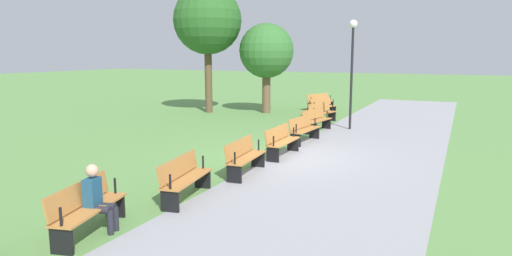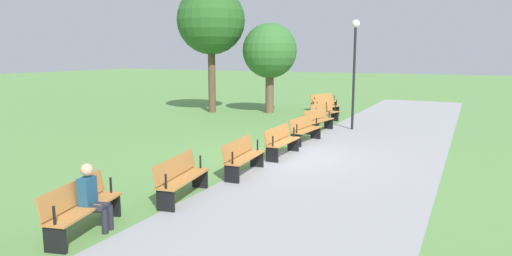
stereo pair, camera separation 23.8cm
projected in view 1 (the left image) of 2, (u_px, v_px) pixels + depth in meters
The scene contains 15 objects.
ground_plane at pixel (283, 156), 13.53m from camera, with size 120.00×120.00×0.00m, color #5B8C47.
path_paving at pixel (352, 163), 12.66m from camera, with size 37.51×4.77×0.01m, color #939399.
bench_0 at pixel (320, 101), 24.54m from camera, with size 1.81×1.12×0.89m.
bench_1 at pixel (322, 106), 22.26m from camera, with size 1.83×1.00×0.89m.
bench_2 at pixel (322, 112), 20.00m from camera, with size 1.83×0.88×0.89m.
bench_3 at pixel (316, 120), 17.77m from camera, with size 1.82×0.75×0.89m.
bench_4 at pixel (304, 129), 15.59m from camera, with size 1.80×0.61×0.89m.
bench_5 at pixel (281, 141), 13.48m from camera, with size 1.77×0.47×0.89m.
bench_6 at pixel (244, 156), 11.44m from camera, with size 1.80×0.61×0.89m.
bench_7 at pixel (184, 177), 9.49m from camera, with size 1.82×0.75×0.89m.
bench_8 at pixel (87, 207), 7.64m from camera, with size 1.83×0.88×0.89m.
person_seated at pixel (98, 196), 7.70m from camera, with size 0.42×0.57×1.20m.
tree_0 at pixel (266, 51), 22.94m from camera, with size 2.80×2.80×4.61m.
tree_1 at pixel (207, 21), 22.87m from camera, with size 3.49×3.49×6.50m.
lamp_post at pixel (352, 55), 17.90m from camera, with size 0.32×0.32×4.38m.
Camera 1 is at (12.32, 4.82, 3.06)m, focal length 31.45 mm.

